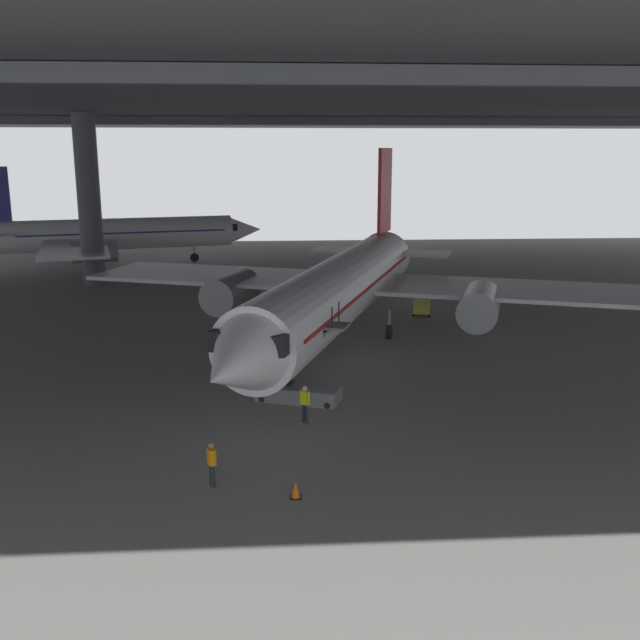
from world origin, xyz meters
TOP-DOWN VIEW (x-y plane):
  - ground_plane at (0.00, 0.00)m, footprint 110.00×110.00m
  - hangar_structure at (-0.07, 13.77)m, footprint 121.00×99.00m
  - airplane_main at (0.68, 3.35)m, footprint 35.48×35.72m
  - boarding_stairs at (-2.21, -6.47)m, footprint 4.44×2.74m
  - crew_worker_near_nose at (-5.59, -15.05)m, footprint 0.34×0.51m
  - crew_worker_by_stairs at (-2.12, -9.32)m, footprint 0.41×0.42m
  - airplane_distant at (-19.77, 35.38)m, footprint 30.47×29.96m
  - traffic_cone_orange at (-2.74, -16.12)m, footprint 0.36×0.36m
  - baggage_tug at (7.14, 11.21)m, footprint 1.68×2.40m

SIDE VIEW (x-z plane):
  - ground_plane at x=0.00m, z-range 0.00..0.00m
  - traffic_cone_orange at x=-2.74m, z-range -0.01..0.59m
  - baggage_tug at x=7.14m, z-range 0.08..0.98m
  - boarding_stairs at x=-2.21m, z-range -1.60..3.07m
  - crew_worker_near_nose at x=-5.59m, z-range 0.11..1.72m
  - crew_worker_by_stairs at x=-2.12m, z-range 0.12..1.78m
  - airplane_distant at x=-19.77m, z-range -1.79..8.10m
  - airplane_main at x=0.68m, z-range -2.30..9.22m
  - hangar_structure at x=-0.07m, z-range 7.16..22.74m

